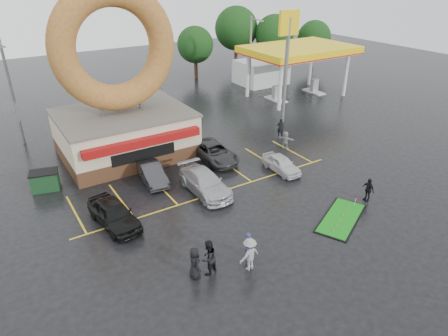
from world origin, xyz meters
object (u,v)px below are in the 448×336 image
streetlight_right (251,54)px  car_silver (205,182)px  car_grey (214,152)px  putting_green (341,218)px  car_black (114,214)px  shell_sign (287,47)px  donut_shop (121,102)px  person_cameraman (368,190)px  car_dgrey (152,173)px  dumpster (45,181)px  streetlight_left (12,91)px  person_blue (249,245)px  streetlight_mid (161,68)px  car_white (281,164)px  gas_station (282,61)px

streetlight_right → car_silver: size_ratio=1.75×
car_grey → putting_green: (2.44, -11.45, -0.67)m
car_black → shell_sign: bearing=15.0°
donut_shop → person_cameraman: 19.60m
car_dgrey → putting_green: bearing=-47.4°
car_grey → dumpster: car_grey is taller
streetlight_left → car_black: size_ratio=1.98×
shell_sign → person_cameraman: 16.92m
car_black → person_blue: (5.14, -6.85, -0.01)m
person_cameraman → person_blue: bearing=-82.6°
streetlight_left → streetlight_right: size_ratio=1.00×
car_black → car_grey: (9.75, 4.50, -0.06)m
streetlight_right → car_dgrey: bearing=-142.8°
streetlight_left → streetlight_mid: same height
donut_shop → dumpster: (-6.93, -2.68, -3.81)m
streetlight_mid → car_silver: 18.03m
person_cameraman → dumpster: size_ratio=0.91×
shell_sign → streetlight_right: (3.00, 9.92, -2.60)m
dumpster → streetlight_right: bearing=38.6°
car_white → putting_green: 7.12m
person_blue → car_dgrey: bearing=88.9°
dumpster → putting_green: size_ratio=0.36×
car_black → dumpster: (-2.70, 6.79, -0.13)m
car_dgrey → car_grey: bearing=12.2°
streetlight_right → putting_green: 28.07m
gas_station → car_dgrey: 27.00m
gas_station → person_blue: (-22.08, -24.29, -2.93)m
streetlight_mid → putting_green: size_ratio=1.78×
streetlight_right → car_silver: 24.79m
streetlight_left → person_cameraman: streetlight_left is taller
streetlight_left → putting_green: bearing=-57.4°
streetlight_right → car_dgrey: 24.39m
dumpster → car_silver: bearing=-19.7°
streetlight_right → person_cameraman: bearing=-107.8°
car_grey → dumpster: size_ratio=2.84×
streetlight_left → car_white: 23.17m
dumpster → car_dgrey: bearing=-8.8°
gas_station → car_dgrey: gas_station is taller
putting_green → streetlight_mid: bearing=92.3°
streetlight_left → person_blue: streetlight_left is taller
streetlight_right → car_grey: 19.80m
dumpster → putting_green: bearing=-28.2°
streetlight_left → car_grey: streetlight_left is taller
shell_sign → car_grey: size_ratio=2.07×
streetlight_right → car_grey: streetlight_right is taller
shell_sign → person_cameraman: shell_sign is taller
car_black → streetlight_left: bearing=91.8°
streetlight_mid → car_dgrey: bearing=-117.8°
car_silver → person_blue: person_blue is taller
donut_shop → person_cameraman: (11.06, -15.77, -3.65)m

